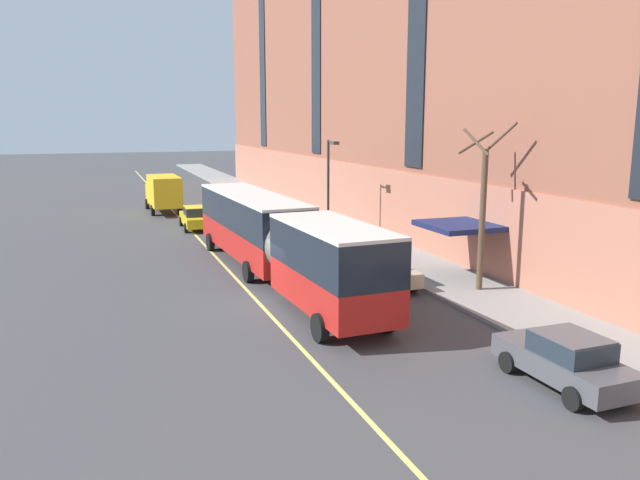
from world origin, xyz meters
name	(u,v)px	position (x,y,z in m)	size (l,w,h in m)	color
ground_plane	(273,304)	(0.00, 0.00, 0.00)	(260.00, 260.00, 0.00)	#424244
sidewalk	(426,269)	(8.79, 3.00, 0.07)	(4.08, 160.00, 0.15)	gray
city_bus	(276,236)	(1.20, 3.65, 2.13)	(3.66, 19.91, 3.68)	red
parked_car_darkgray_0	(566,360)	(5.55, -10.52, 0.78)	(2.02, 4.31, 1.56)	#4C4C51
parked_car_darkgray_1	(306,230)	(5.47, 11.85, 0.78)	(2.12, 4.73, 1.56)	#4C4C51
parked_car_champagne_2	(383,269)	(5.49, 1.11, 0.78)	(1.99, 4.51, 1.56)	#BCAD89
box_truck	(163,192)	(-1.26, 27.92, 1.72)	(2.45, 6.95, 3.02)	gold
taxi_cab	(196,217)	(-0.05, 19.34, 0.78)	(1.98, 4.71, 1.56)	yellow
street_tree_mid_block	(483,208)	(8.96, -1.33, 3.71)	(1.93, 1.90, 7.18)	brown
street_lamp	(330,177)	(7.35, 12.72, 3.92)	(0.36, 1.48, 6.04)	#2D2D30
lane_centerline	(244,287)	(-0.49, 3.00, 0.00)	(0.16, 140.00, 0.01)	#E0D66B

